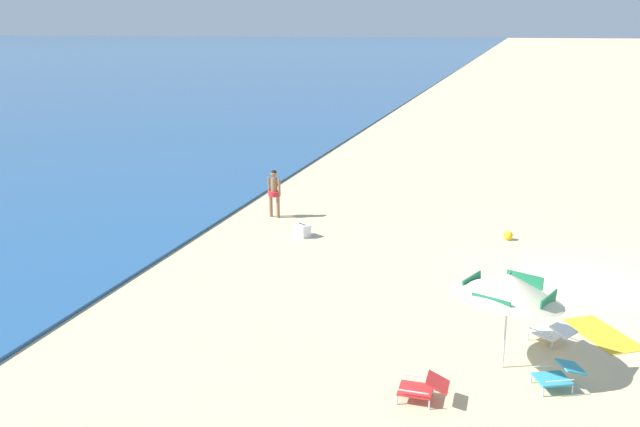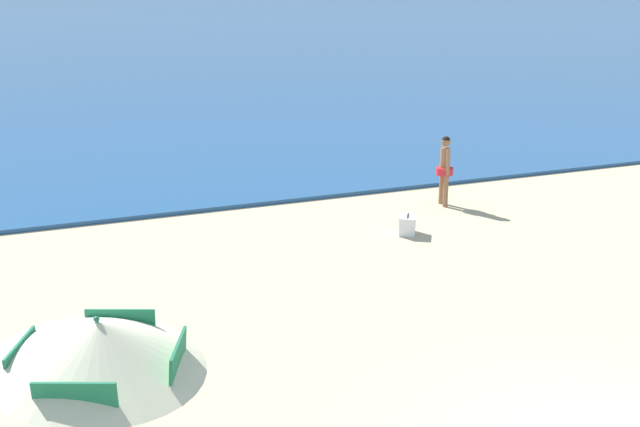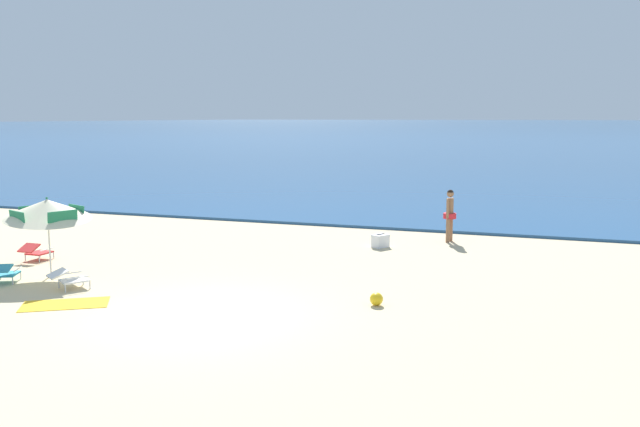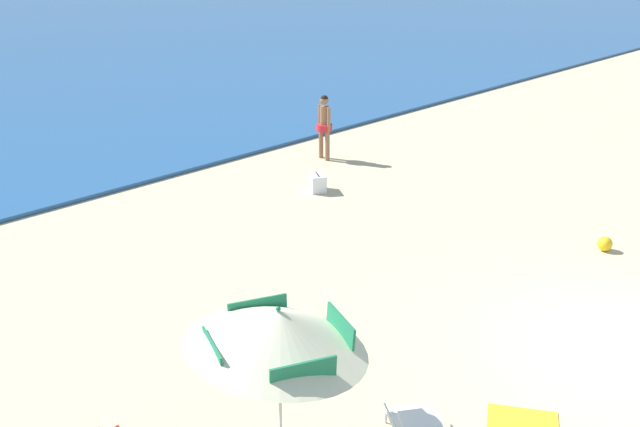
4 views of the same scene
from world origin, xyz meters
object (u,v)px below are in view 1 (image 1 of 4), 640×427
beach_towel (602,334)px  lounge_chair_under_umbrella (559,375)px  beach_umbrella_striped_main (509,286)px  person_standing_near_shore (274,190)px  lounge_chair_facing_sea (423,387)px  cooler_box (302,230)px  lounge_chair_beside_umbrella (553,332)px  beach_ball (508,236)px

beach_towel → lounge_chair_under_umbrella: bearing=158.7°
beach_umbrella_striped_main → person_standing_near_shore: bearing=42.3°
lounge_chair_facing_sea → cooler_box: size_ratio=1.46×
lounge_chair_beside_umbrella → cooler_box: bearing=52.7°
person_standing_near_shore → beach_towel: size_ratio=0.95×
lounge_chair_under_umbrella → lounge_chair_beside_umbrella: bearing=1.2°
lounge_chair_facing_sea → beach_towel: lounge_chair_facing_sea is taller
lounge_chair_beside_umbrella → beach_umbrella_striped_main: bearing=144.4°
person_standing_near_shore → beach_towel: (-6.75, -10.14, -0.98)m
beach_umbrella_striped_main → beach_ball: size_ratio=10.68×
cooler_box → beach_umbrella_striped_main: bearing=-137.4°
lounge_chair_beside_umbrella → beach_towel: (0.79, -1.07, -0.27)m
lounge_chair_facing_sea → beach_ball: 10.28m
lounge_chair_facing_sea → beach_towel: size_ratio=0.49×
lounge_chair_under_umbrella → person_standing_near_shore: person_standing_near_shore is taller
lounge_chair_beside_umbrella → beach_towel: bearing=-53.7°
lounge_chair_under_umbrella → person_standing_near_shore: size_ratio=0.58×
beach_umbrella_striped_main → lounge_chair_under_umbrella: bearing=-117.2°
person_standing_near_shore → beach_ball: (-0.36, -8.00, -0.84)m
lounge_chair_under_umbrella → beach_towel: lounge_chair_under_umbrella is taller
lounge_chair_under_umbrella → beach_umbrella_striped_main: bearing=62.8°
lounge_chair_under_umbrella → beach_ball: size_ratio=3.47×
beach_umbrella_striped_main → cooler_box: bearing=42.6°
person_standing_near_shore → lounge_chair_beside_umbrella: bearing=-129.7°
lounge_chair_facing_sea → person_standing_near_shore: person_standing_near_shore is taller
cooler_box → beach_towel: cooler_box is taller
lounge_chair_facing_sea → beach_ball: size_ratio=3.09×
beach_ball → lounge_chair_under_umbrella: bearing=-173.0°
cooler_box → beach_ball: size_ratio=2.11×
beach_umbrella_striped_main → lounge_chair_beside_umbrella: (1.36, -0.97, -1.45)m
beach_umbrella_striped_main → lounge_chair_facing_sea: size_ratio=3.46×
beach_towel → lounge_chair_facing_sea: bearing=138.5°
cooler_box → lounge_chair_under_umbrella: bearing=-135.3°
lounge_chair_under_umbrella → lounge_chair_facing_sea: 2.62m
beach_ball → beach_towel: (-6.38, -2.14, -0.14)m
lounge_chair_beside_umbrella → beach_ball: size_ratio=3.52×
lounge_chair_beside_umbrella → lounge_chair_facing_sea: lounge_chair_facing_sea is taller
lounge_chair_facing_sea → person_standing_near_shore: bearing=32.6°
lounge_chair_under_umbrella → person_standing_near_shore: (9.41, 9.11, 0.71)m
person_standing_near_shore → lounge_chair_facing_sea: bearing=-147.4°
lounge_chair_under_umbrella → beach_towel: 2.87m
beach_umbrella_striped_main → beach_towel: (2.14, -2.05, -1.72)m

